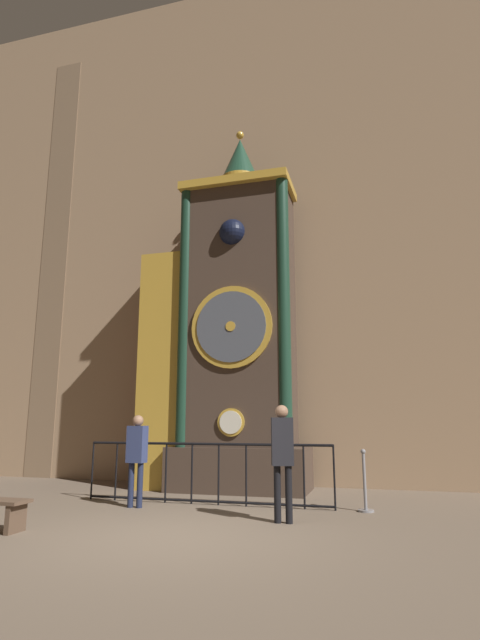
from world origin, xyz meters
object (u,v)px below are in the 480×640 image
visitor_near (137,451)px  stanchion_post (365,491)px  clock_tower (225,333)px  visitor_far (282,451)px

visitor_near → stanchion_post: bearing=13.9°
clock_tower → stanchion_post: size_ratio=8.51×
visitor_far → stanchion_post: (1.19, 1.39, -0.74)m
visitor_near → visitor_far: size_ratio=0.92×
stanchion_post → clock_tower: bearing=148.5°
visitor_near → stanchion_post: size_ratio=1.56×
clock_tower → visitor_far: bearing=-59.1°
visitor_near → visitor_far: (2.90, -0.68, 0.09)m
clock_tower → stanchion_post: bearing=-31.5°
visitor_near → stanchion_post: 4.20m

